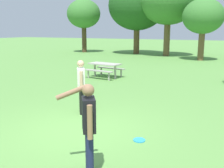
{
  "coord_description": "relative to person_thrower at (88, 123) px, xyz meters",
  "views": [
    {
      "loc": [
        3.59,
        -5.27,
        2.54
      ],
      "look_at": [
        0.3,
        1.35,
        1.0
      ],
      "focal_mm": 42.3,
      "sensor_mm": 36.0,
      "label": 1
    }
  ],
  "objects": [
    {
      "name": "person_catcher",
      "position": [
        -2.01,
        2.88,
        -0.02
      ],
      "size": [
        0.4,
        0.52,
        1.64
      ],
      "color": "black",
      "rests_on": "ground"
    },
    {
      "name": "tree_tall_left",
      "position": [
        -13.64,
        21.48,
        3.17
      ],
      "size": [
        3.63,
        3.63,
        5.73
      ],
      "color": "#4C3823",
      "rests_on": "ground"
    },
    {
      "name": "person_thrower",
      "position": [
        0.0,
        0.0,
        0.0
      ],
      "size": [
        0.83,
        0.52,
        1.64
      ],
      "color": "#1E234C",
      "rests_on": "ground"
    },
    {
      "name": "frisbee",
      "position": [
        0.31,
        1.74,
        -0.95
      ],
      "size": [
        0.28,
        0.28,
        0.03
      ],
      "primitive_type": "cylinder",
      "color": "#2D9EDB",
      "rests_on": "ground"
    },
    {
      "name": "picnic_table_near",
      "position": [
        -4.22,
        8.58,
        -0.4
      ],
      "size": [
        1.87,
        1.63,
        0.77
      ],
      "color": "#B2ADA3",
      "rests_on": "ground"
    },
    {
      "name": "ground_plane",
      "position": [
        -1.3,
        1.59,
        -0.96
      ],
      "size": [
        120.0,
        120.0,
        0.0
      ],
      "primitive_type": "plane",
      "color": "#609947"
    },
    {
      "name": "tree_slender_mid",
      "position": [
        -0.85,
        19.14,
        2.55
      ],
      "size": [
        3.3,
        3.3,
        4.96
      ],
      "color": "brown",
      "rests_on": "ground"
    },
    {
      "name": "tree_broad_center",
      "position": [
        -7.77,
        22.33,
        3.9
      ],
      "size": [
        5.84,
        5.84,
        7.36
      ],
      "color": "brown",
      "rests_on": "ground"
    }
  ]
}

